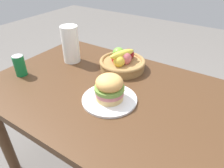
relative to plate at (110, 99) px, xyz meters
name	(u,v)px	position (x,y,z in m)	size (l,w,h in m)	color
dining_table	(112,105)	(-0.04, 0.08, -0.11)	(1.40, 0.90, 0.75)	#4C301C
plate	(110,99)	(0.00, 0.00, 0.00)	(0.28, 0.28, 0.01)	white
sandwich	(109,88)	(0.00, 0.00, 0.07)	(0.15, 0.15, 0.13)	#E5BC75
soda_can	(20,66)	(-0.59, -0.08, 0.06)	(0.07, 0.07, 0.13)	#147238
fruit_basket	(122,62)	(-0.12, 0.32, 0.04)	(0.29, 0.29, 0.14)	#9E7542
paper_towel_roll	(71,44)	(-0.46, 0.23, 0.11)	(0.11, 0.11, 0.24)	white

